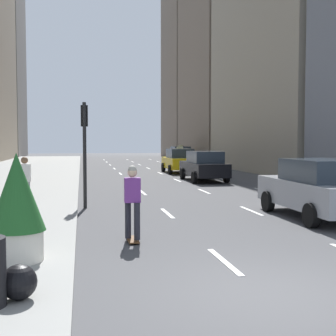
{
  "coord_description": "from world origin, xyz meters",
  "views": [
    {
      "loc": [
        -2.86,
        -6.45,
        2.31
      ],
      "look_at": [
        0.36,
        10.88,
        1.27
      ],
      "focal_mm": 50.0,
      "sensor_mm": 36.0,
      "label": 1
    }
  ],
  "objects_px": {
    "sedan_black_near": "(317,188)",
    "traffic_light_pole": "(85,138)",
    "taxi_second": "(179,161)",
    "taxi_lead": "(180,155)",
    "sedan_silver_behind": "(204,166)",
    "skateboarder": "(132,200)",
    "planter_with_shrub": "(17,205)",
    "pedestrian_mid_block": "(25,180)"
  },
  "relations": [
    {
      "from": "planter_with_shrub",
      "to": "pedestrian_mid_block",
      "type": "height_order",
      "value": "planter_with_shrub"
    },
    {
      "from": "skateboarder",
      "to": "planter_with_shrub",
      "type": "bearing_deg",
      "value": -139.95
    },
    {
      "from": "taxi_second",
      "to": "planter_with_shrub",
      "type": "distance_m",
      "value": 25.24
    },
    {
      "from": "taxi_lead",
      "to": "sedan_silver_behind",
      "type": "bearing_deg",
      "value": -98.1
    },
    {
      "from": "planter_with_shrub",
      "to": "pedestrian_mid_block",
      "type": "distance_m",
      "value": 6.67
    },
    {
      "from": "skateboarder",
      "to": "planter_with_shrub",
      "type": "relative_size",
      "value": 0.89
    },
    {
      "from": "skateboarder",
      "to": "planter_with_shrub",
      "type": "distance_m",
      "value": 2.97
    },
    {
      "from": "taxi_lead",
      "to": "planter_with_shrub",
      "type": "relative_size",
      "value": 2.26
    },
    {
      "from": "sedan_silver_behind",
      "to": "planter_with_shrub",
      "type": "height_order",
      "value": "planter_with_shrub"
    },
    {
      "from": "taxi_second",
      "to": "planter_with_shrub",
      "type": "relative_size",
      "value": 2.26
    },
    {
      "from": "traffic_light_pole",
      "to": "skateboarder",
      "type": "bearing_deg",
      "value": -79.75
    },
    {
      "from": "skateboarder",
      "to": "taxi_second",
      "type": "bearing_deg",
      "value": 75.42
    },
    {
      "from": "taxi_second",
      "to": "taxi_lead",
      "type": "bearing_deg",
      "value": 77.73
    },
    {
      "from": "sedan_black_near",
      "to": "pedestrian_mid_block",
      "type": "height_order",
      "value": "pedestrian_mid_block"
    },
    {
      "from": "planter_with_shrub",
      "to": "pedestrian_mid_block",
      "type": "relative_size",
      "value": 1.18
    },
    {
      "from": "taxi_lead",
      "to": "taxi_second",
      "type": "relative_size",
      "value": 1.0
    },
    {
      "from": "sedan_black_near",
      "to": "skateboarder",
      "type": "height_order",
      "value": "sedan_black_near"
    },
    {
      "from": "traffic_light_pole",
      "to": "sedan_silver_behind",
      "type": "bearing_deg",
      "value": 54.84
    },
    {
      "from": "traffic_light_pole",
      "to": "sedan_black_near",
      "type": "bearing_deg",
      "value": -26.92
    },
    {
      "from": "pedestrian_mid_block",
      "to": "traffic_light_pole",
      "type": "bearing_deg",
      "value": 25.76
    },
    {
      "from": "sedan_silver_behind",
      "to": "planter_with_shrub",
      "type": "xyz_separation_m",
      "value": [
        -8.0,
        -17.13,
        0.28
      ]
    },
    {
      "from": "taxi_lead",
      "to": "sedan_silver_behind",
      "type": "distance_m",
      "value": 19.88
    },
    {
      "from": "planter_with_shrub",
      "to": "skateboarder",
      "type": "bearing_deg",
      "value": 40.05
    },
    {
      "from": "sedan_black_near",
      "to": "planter_with_shrub",
      "type": "relative_size",
      "value": 2.42
    },
    {
      "from": "sedan_black_near",
      "to": "traffic_light_pole",
      "type": "relative_size",
      "value": 1.31
    },
    {
      "from": "sedan_silver_behind",
      "to": "traffic_light_pole",
      "type": "distance_m",
      "value": 11.82
    },
    {
      "from": "taxi_second",
      "to": "traffic_light_pole",
      "type": "xyz_separation_m",
      "value": [
        -6.75,
        -16.39,
        1.53
      ]
    },
    {
      "from": "taxi_second",
      "to": "traffic_light_pole",
      "type": "bearing_deg",
      "value": -112.38
    },
    {
      "from": "sedan_silver_behind",
      "to": "skateboarder",
      "type": "height_order",
      "value": "skateboarder"
    },
    {
      "from": "taxi_lead",
      "to": "pedestrian_mid_block",
      "type": "distance_m",
      "value": 32.26
    },
    {
      "from": "sedan_silver_behind",
      "to": "taxi_second",
      "type": "bearing_deg",
      "value": 90.0
    },
    {
      "from": "taxi_second",
      "to": "skateboarder",
      "type": "relative_size",
      "value": 2.52
    },
    {
      "from": "skateboarder",
      "to": "traffic_light_pole",
      "type": "xyz_separation_m",
      "value": [
        -1.02,
        5.64,
        1.45
      ]
    },
    {
      "from": "skateboarder",
      "to": "sedan_silver_behind",
      "type": "bearing_deg",
      "value": 69.37
    },
    {
      "from": "pedestrian_mid_block",
      "to": "skateboarder",
      "type": "bearing_deg",
      "value": -58.55
    },
    {
      "from": "planter_with_shrub",
      "to": "sedan_black_near",
      "type": "bearing_deg",
      "value": 27.24
    },
    {
      "from": "pedestrian_mid_block",
      "to": "sedan_silver_behind",
      "type": "bearing_deg",
      "value": 50.57
    },
    {
      "from": "sedan_black_near",
      "to": "traffic_light_pole",
      "type": "bearing_deg",
      "value": 153.08
    },
    {
      "from": "sedan_silver_behind",
      "to": "skateboarder",
      "type": "xyz_separation_m",
      "value": [
        -5.73,
        -15.22,
        0.09
      ]
    },
    {
      "from": "planter_with_shrub",
      "to": "taxi_second",
      "type": "bearing_deg",
      "value": 71.52
    },
    {
      "from": "sedan_black_near",
      "to": "skateboarder",
      "type": "distance_m",
      "value": 6.14
    },
    {
      "from": "sedan_silver_behind",
      "to": "traffic_light_pole",
      "type": "bearing_deg",
      "value": -125.16
    }
  ]
}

